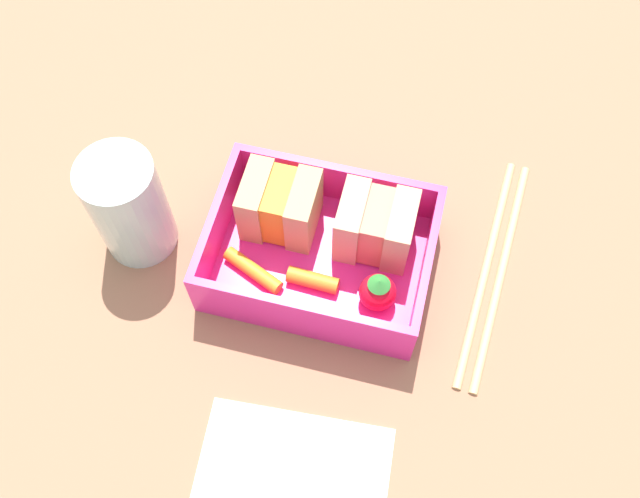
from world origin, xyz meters
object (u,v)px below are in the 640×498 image
object	(u,v)px
sandwich_center_left	(376,226)
chopstick_pair	(494,269)
carrot_stick_far_left	(253,270)
folded_napkin	(291,484)
strawberry_far_left	(378,292)
drinking_glass	(129,206)
carrot_stick_left	(310,279)
sandwich_left	(280,205)

from	to	relation	value
sandwich_center_left	chopstick_pair	distance (cm)	10.30
carrot_stick_far_left	folded_napkin	bearing A→B (deg)	-64.47
strawberry_far_left	drinking_glass	size ratio (longest dim) A/B	0.35
carrot_stick_left	chopstick_pair	distance (cm)	14.63
sandwich_left	carrot_stick_far_left	xyz separation A→B (cm)	(-0.89, -4.91, -2.07)
sandwich_center_left	drinking_glass	xyz separation A→B (cm)	(-18.24, -3.41, 0.99)
sandwich_left	carrot_stick_far_left	bearing A→B (deg)	-100.29
sandwich_left	carrot_stick_left	world-z (taller)	sandwich_left
sandwich_left	chopstick_pair	world-z (taller)	sandwich_left
strawberry_far_left	carrot_stick_far_left	bearing A→B (deg)	-179.16
sandwich_left	chopstick_pair	distance (cm)	17.51
carrot_stick_left	strawberry_far_left	xyz separation A→B (cm)	(5.21, -0.15, 0.89)
strawberry_far_left	drinking_glass	xyz separation A→B (cm)	(-19.49, 1.36, 2.09)
sandwich_left	folded_napkin	world-z (taller)	sandwich_left
sandwich_left	sandwich_center_left	size ratio (longest dim) A/B	1.00
sandwich_center_left	carrot_stick_left	distance (cm)	6.40
carrot_stick_left	drinking_glass	distance (cm)	14.64
sandwich_center_left	carrot_stick_far_left	bearing A→B (deg)	-149.59
drinking_glass	carrot_stick_left	bearing A→B (deg)	-4.84
sandwich_left	carrot_stick_far_left	world-z (taller)	sandwich_left
sandwich_center_left	chopstick_pair	world-z (taller)	sandwich_center_left
strawberry_far_left	sandwich_left	bearing A→B (deg)	151.36
sandwich_center_left	carrot_stick_left	world-z (taller)	sandwich_center_left
carrot_stick_far_left	strawberry_far_left	world-z (taller)	strawberry_far_left
carrot_stick_far_left	carrot_stick_left	distance (cm)	4.41
sandwich_left	folded_napkin	distance (cm)	20.30
carrot_stick_left	sandwich_center_left	bearing A→B (deg)	49.40
drinking_glass	sandwich_center_left	bearing A→B (deg)	10.59
sandwich_center_left	chopstick_pair	size ratio (longest dim) A/B	0.27
carrot_stick_left	sandwich_left	bearing A→B (deg)	127.23
carrot_stick_far_left	strawberry_far_left	bearing A→B (deg)	0.84
strawberry_far_left	drinking_glass	distance (cm)	19.65
sandwich_left	carrot_stick_far_left	size ratio (longest dim) A/B	1.11
carrot_stick_left	strawberry_far_left	bearing A→B (deg)	-1.60
drinking_glass	sandwich_left	bearing A→B (deg)	17.58
carrot_stick_left	drinking_glass	bearing A→B (deg)	175.16
sandwich_left	sandwich_center_left	distance (cm)	7.47
sandwich_left	drinking_glass	world-z (taller)	drinking_glass
strawberry_far_left	carrot_stick_left	bearing A→B (deg)	178.40
sandwich_center_left	carrot_stick_far_left	xyz separation A→B (cm)	(-8.36, -4.91, -2.07)
carrot_stick_far_left	chopstick_pair	size ratio (longest dim) A/B	0.25
sandwich_center_left	drinking_glass	distance (cm)	18.58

